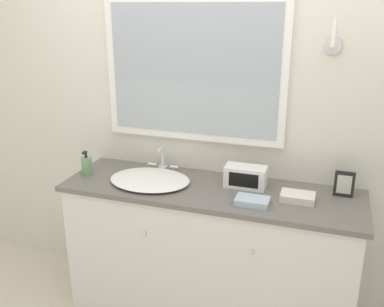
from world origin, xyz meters
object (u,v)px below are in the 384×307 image
sink_basin (150,179)px  appliance_box (245,177)px  soap_bottle (87,165)px  picture_frame (344,184)px

sink_basin → appliance_box: (0.55, 0.11, 0.04)m
soap_bottle → picture_frame: (1.51, 0.16, 0.01)m
sink_basin → picture_frame: sink_basin is taller
appliance_box → picture_frame: 0.54m
soap_bottle → picture_frame: soap_bottle is taller
sink_basin → soap_bottle: 0.42m
soap_bottle → appliance_box: size_ratio=0.65×
sink_basin → soap_bottle: size_ratio=3.14×
sink_basin → picture_frame: size_ratio=3.30×
sink_basin → appliance_box: sink_basin is taller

